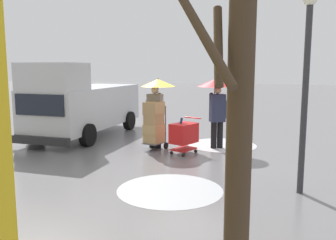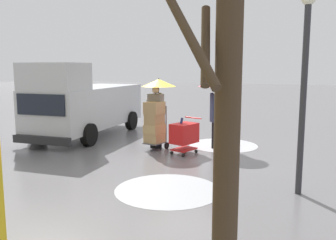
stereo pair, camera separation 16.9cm
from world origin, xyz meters
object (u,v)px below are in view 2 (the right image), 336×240
at_px(shopping_cart_vendor, 184,134).
at_px(bare_tree_near, 226,136).
at_px(pedestrian_black_side, 217,97).
at_px(street_lamp, 305,72).
at_px(hand_dolly_boxes, 155,123).
at_px(cargo_van_parked_right, 84,104).
at_px(pedestrian_pink_side, 157,97).

distance_m(shopping_cart_vendor, bare_tree_near, 7.01).
height_order(pedestrian_black_side, bare_tree_near, bare_tree_near).
distance_m(bare_tree_near, street_lamp, 4.17).
xyz_separation_m(hand_dolly_boxes, street_lamp, (-4.14, 2.49, 1.56)).
height_order(pedestrian_black_side, street_lamp, street_lamp).
xyz_separation_m(cargo_van_parked_right, pedestrian_black_side, (-4.85, 0.20, 0.41)).
bearing_deg(pedestrian_black_side, street_lamp, 126.38).
relative_size(pedestrian_pink_side, street_lamp, 0.56).
relative_size(pedestrian_black_side, street_lamp, 0.56).
bearing_deg(pedestrian_black_side, hand_dolly_boxes, 26.90).
bearing_deg(hand_dolly_boxes, shopping_cart_vendor, 169.97).
height_order(hand_dolly_boxes, street_lamp, street_lamp).
relative_size(pedestrian_pink_side, pedestrian_black_side, 1.00).
relative_size(hand_dolly_boxes, pedestrian_black_side, 0.67).
xyz_separation_m(shopping_cart_vendor, pedestrian_black_side, (-0.68, -1.02, 1.02)).
xyz_separation_m(cargo_van_parked_right, bare_tree_near, (-6.70, 7.63, 0.67)).
bearing_deg(street_lamp, hand_dolly_boxes, -31.08).
distance_m(shopping_cart_vendor, pedestrian_black_side, 1.60).
bearing_deg(hand_dolly_boxes, bare_tree_near, 118.16).
height_order(shopping_cart_vendor, hand_dolly_boxes, hand_dolly_boxes).
distance_m(pedestrian_black_side, bare_tree_near, 7.67).
bearing_deg(hand_dolly_boxes, pedestrian_pink_side, -86.45).
height_order(hand_dolly_boxes, bare_tree_near, bare_tree_near).
xyz_separation_m(hand_dolly_boxes, bare_tree_near, (-3.53, 6.59, 1.04)).
distance_m(shopping_cart_vendor, hand_dolly_boxes, 1.03).
bearing_deg(cargo_van_parked_right, shopping_cart_vendor, 163.65).
relative_size(cargo_van_parked_right, street_lamp, 1.40).
bearing_deg(pedestrian_pink_side, bare_tree_near, 117.34).
distance_m(pedestrian_black_side, street_lamp, 4.23).
bearing_deg(shopping_cart_vendor, bare_tree_near, 111.58).
height_order(shopping_cart_vendor, pedestrian_pink_side, pedestrian_pink_side).
relative_size(bare_tree_near, street_lamp, 0.98).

